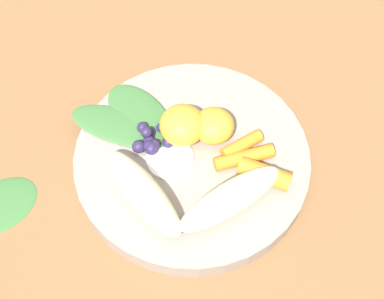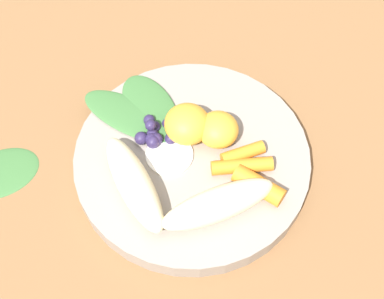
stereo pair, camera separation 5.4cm
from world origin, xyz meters
name	(u,v)px [view 1 (the left image)]	position (x,y,z in m)	size (l,w,h in m)	color
ground_plane	(192,166)	(0.00, 0.00, 0.00)	(2.40, 2.40, 0.00)	brown
bowl	(192,160)	(0.00, 0.00, 0.01)	(0.25, 0.25, 0.02)	gray
banana_peeled_left	(230,199)	(0.02, 0.07, 0.04)	(0.12, 0.03, 0.03)	beige
banana_peeled_right	(142,192)	(0.07, 0.00, 0.04)	(0.12, 0.03, 0.03)	beige
orange_segment_near	(183,125)	(-0.01, -0.02, 0.04)	(0.05, 0.05, 0.04)	#F4A833
orange_segment_far	(212,125)	(-0.03, 0.00, 0.04)	(0.04, 0.04, 0.03)	#F4A833
carrot_front	(265,174)	(-0.03, 0.07, 0.03)	(0.02, 0.02, 0.05)	orange
carrot_mid_left	(244,157)	(-0.03, 0.05, 0.03)	(0.01, 0.01, 0.06)	orange
carrot_mid_right	(242,145)	(-0.04, 0.03, 0.03)	(0.01, 0.01, 0.05)	orange
blueberry_pile	(150,141)	(0.02, -0.04, 0.03)	(0.04, 0.05, 0.02)	#2D234C
coconut_shred_patch	(170,159)	(0.02, -0.01, 0.03)	(0.05, 0.05, 0.00)	white
kale_leaf_left	(142,111)	(0.00, -0.08, 0.03)	(0.09, 0.05, 0.01)	#3D7038
kale_leaf_right	(122,126)	(0.03, -0.08, 0.03)	(0.12, 0.05, 0.01)	#3D7038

